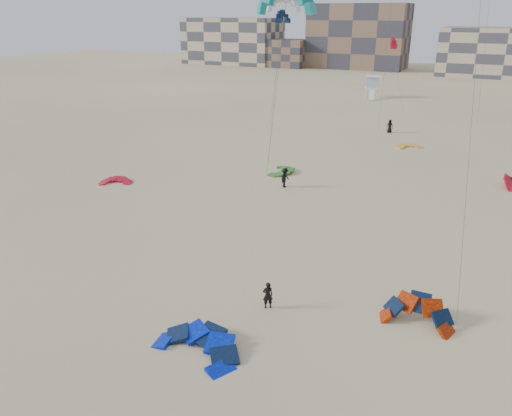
% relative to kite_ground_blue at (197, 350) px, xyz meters
% --- Properties ---
extents(ground, '(320.00, 320.00, 0.00)m').
position_rel_kite_ground_blue_xyz_m(ground, '(0.49, 1.30, 0.00)').
color(ground, beige).
rests_on(ground, ground).
extents(kite_ground_blue, '(5.31, 5.52, 2.37)m').
position_rel_kite_ground_blue_xyz_m(kite_ground_blue, '(0.00, 0.00, 0.00)').
color(kite_ground_blue, '#0230E4').
rests_on(kite_ground_blue, ground).
extents(kite_ground_orange, '(3.78, 3.80, 3.78)m').
position_rel_kite_ground_blue_xyz_m(kite_ground_orange, '(9.36, 7.18, 0.00)').
color(kite_ground_orange, '#F63600').
rests_on(kite_ground_orange, ground).
extents(kite_ground_red, '(4.08, 4.16, 1.33)m').
position_rel_kite_ground_blue_xyz_m(kite_ground_red, '(-21.26, 18.66, 0.00)').
color(kite_ground_red, red).
rests_on(kite_ground_red, ground).
extents(kite_ground_green, '(4.20, 3.98, 1.21)m').
position_rel_kite_ground_blue_xyz_m(kite_ground_green, '(-8.10, 29.12, 0.00)').
color(kite_ground_green, '#418B22').
rests_on(kite_ground_green, ground).
extents(kite_ground_red_far, '(3.30, 3.20, 3.06)m').
position_rel_kite_ground_blue_xyz_m(kite_ground_red_far, '(13.75, 34.39, 0.00)').
color(kite_ground_red_far, red).
rests_on(kite_ground_red_far, ground).
extents(kite_ground_yellow, '(4.18, 4.22, 0.55)m').
position_rel_kite_ground_blue_xyz_m(kite_ground_yellow, '(2.07, 45.52, 0.00)').
color(kite_ground_yellow, yellow).
rests_on(kite_ground_yellow, ground).
extents(kitesurfer_main, '(0.71, 0.67, 1.63)m').
position_rel_kite_ground_blue_xyz_m(kitesurfer_main, '(1.52, 5.04, 0.81)').
color(kitesurfer_main, black).
rests_on(kitesurfer_main, ground).
extents(kitesurfer_c, '(0.84, 1.29, 1.88)m').
position_rel_kite_ground_blue_xyz_m(kitesurfer_c, '(-5.82, 24.79, 0.94)').
color(kitesurfer_c, black).
rests_on(kitesurfer_c, ground).
extents(kitesurfer_e, '(0.93, 0.64, 1.83)m').
position_rel_kite_ground_blue_xyz_m(kitesurfer_e, '(-1.86, 52.65, 0.91)').
color(kitesurfer_e, black).
rests_on(kitesurfer_e, ground).
extents(kite_fly_teal_a, '(5.67, 5.67, 17.03)m').
position_rel_kite_ground_blue_xyz_m(kite_fly_teal_a, '(-4.88, 21.98, 16.38)').
color(kite_fly_teal_a, '#119B95').
rests_on(kite_fly_teal_a, ground).
extents(kite_fly_grey, '(5.40, 9.73, 17.01)m').
position_rel_kite_ground_blue_xyz_m(kite_fly_grey, '(-11.03, 35.65, 16.45)').
color(kite_fly_grey, white).
rests_on(kite_fly_grey, ground).
extents(kite_fly_navy, '(3.20, 6.20, 14.93)m').
position_rel_kite_ground_blue_xyz_m(kite_fly_navy, '(-17.43, 50.64, 14.89)').
color(kite_fly_navy, '#0B1C3F').
rests_on(kite_fly_navy, ground).
extents(kite_fly_red, '(5.62, 7.75, 11.19)m').
position_rel_kite_ground_blue_xyz_m(kite_fly_red, '(-5.30, 66.92, 10.96)').
color(kite_fly_red, red).
rests_on(kite_fly_red, ground).
extents(lifeguard_tower_far, '(3.52, 5.99, 4.14)m').
position_rel_kite_ground_blue_xyz_m(lifeguard_tower_far, '(-11.67, 82.18, 2.05)').
color(lifeguard_tower_far, white).
rests_on(lifeguard_tower_far, ground).
extents(condo_west_a, '(30.00, 15.00, 14.00)m').
position_rel_kite_ground_blue_xyz_m(condo_west_a, '(-69.51, 131.30, 7.00)').
color(condo_west_a, '#BEAD8B').
rests_on(condo_west_a, ground).
extents(condo_west_b, '(28.00, 14.00, 18.00)m').
position_rel_kite_ground_blue_xyz_m(condo_west_b, '(-29.51, 135.30, 9.00)').
color(condo_west_b, brown).
rests_on(condo_west_b, ground).
extents(condo_mid, '(32.00, 16.00, 12.00)m').
position_rel_kite_ground_blue_xyz_m(condo_mid, '(10.49, 131.30, 6.00)').
color(condo_mid, '#BEAD8B').
rests_on(condo_mid, ground).
extents(condo_fill_left, '(12.00, 10.00, 8.00)m').
position_rel_kite_ground_blue_xyz_m(condo_fill_left, '(-49.51, 129.30, 4.00)').
color(condo_fill_left, brown).
rests_on(condo_fill_left, ground).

